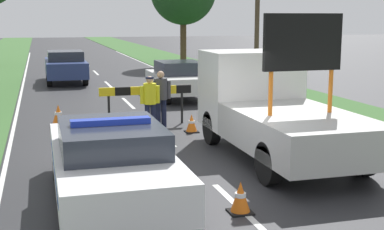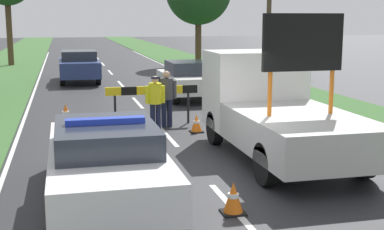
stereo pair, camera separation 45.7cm
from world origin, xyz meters
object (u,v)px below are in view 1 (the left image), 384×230
at_px(police_officer, 150,99).
at_px(queued_car_van_white, 179,79).
at_px(traffic_cone_near_police, 192,123).
at_px(traffic_cone_behind_barrier, 58,115).
at_px(queued_car_hatch_blue, 66,66).
at_px(work_truck, 272,108).
at_px(traffic_cone_near_truck, 240,197).
at_px(traffic_cone_lane_edge, 229,110).
at_px(police_car, 111,160).
at_px(traffic_cone_centre_front, 68,150).
at_px(road_barrier, 146,93).
at_px(pedestrian_civilian, 161,94).

height_order(police_officer, queued_car_van_white, police_officer).
distance_m(traffic_cone_near_police, traffic_cone_behind_barrier, 4.10).
relative_size(police_officer, queued_car_hatch_blue, 0.33).
bearing_deg(work_truck, traffic_cone_near_police, -68.38).
xyz_separation_m(traffic_cone_near_truck, traffic_cone_lane_edge, (2.68, 8.03, -0.02)).
height_order(police_car, queued_car_van_white, police_car).
height_order(traffic_cone_near_police, queued_car_van_white, queued_car_van_white).
height_order(traffic_cone_centre_front, traffic_cone_behind_barrier, traffic_cone_behind_barrier).
xyz_separation_m(road_barrier, traffic_cone_near_truck, (0.07, -7.61, -0.69)).
bearing_deg(traffic_cone_behind_barrier, work_truck, -46.33).
relative_size(police_car, road_barrier, 1.80).
relative_size(traffic_cone_centre_front, traffic_cone_behind_barrier, 0.86).
bearing_deg(police_officer, traffic_cone_behind_barrier, -50.45).
bearing_deg(work_truck, queued_car_van_white, -91.04).
height_order(police_car, traffic_cone_centre_front, police_car).
bearing_deg(queued_car_hatch_blue, road_barrier, 98.61).
bearing_deg(work_truck, traffic_cone_behind_barrier, -46.73).
relative_size(work_truck, road_barrier, 2.00).
xyz_separation_m(traffic_cone_near_truck, queued_car_van_white, (2.19, 12.52, 0.51)).
bearing_deg(police_car, traffic_cone_near_truck, -27.62).
xyz_separation_m(police_officer, queued_car_van_white, (2.32, 5.80, -0.15)).
distance_m(traffic_cone_lane_edge, queued_car_hatch_blue, 12.10).
height_order(pedestrian_civilian, queued_car_hatch_blue, pedestrian_civilian).
bearing_deg(traffic_cone_lane_edge, road_barrier, -171.47).
relative_size(traffic_cone_centre_front, queued_car_hatch_blue, 0.11).
xyz_separation_m(police_officer, traffic_cone_near_truck, (0.13, -6.72, -0.66)).
height_order(traffic_cone_behind_barrier, traffic_cone_lane_edge, traffic_cone_behind_barrier).
height_order(police_car, road_barrier, police_car).
distance_m(traffic_cone_near_police, queued_car_hatch_blue, 13.28).
bearing_deg(police_car, traffic_cone_near_police, 63.42).
height_order(work_truck, road_barrier, work_truck).
relative_size(traffic_cone_behind_barrier, traffic_cone_lane_edge, 1.24).
distance_m(traffic_cone_centre_front, queued_car_van_white, 9.74).
height_order(work_truck, traffic_cone_near_truck, work_truck).
height_order(traffic_cone_near_truck, queued_car_van_white, queued_car_van_white).
bearing_deg(queued_car_van_white, traffic_cone_near_truck, 80.07).
bearing_deg(police_officer, pedestrian_civilian, -149.38).
height_order(traffic_cone_near_truck, traffic_cone_lane_edge, traffic_cone_near_truck).
bearing_deg(pedestrian_civilian, traffic_cone_near_police, -75.50).
height_order(road_barrier, police_officer, police_officer).
bearing_deg(road_barrier, police_car, -99.10).
bearing_deg(pedestrian_civilian, traffic_cone_behind_barrier, 136.72).
relative_size(police_car, traffic_cone_near_truck, 9.32).
bearing_deg(police_car, queued_car_van_white, 73.02).
bearing_deg(traffic_cone_near_police, police_officer, 156.62).
relative_size(road_barrier, pedestrian_civilian, 1.67).
bearing_deg(work_truck, queued_car_hatch_blue, -76.46).
xyz_separation_m(traffic_cone_centre_front, traffic_cone_behind_barrier, (-0.05, 4.31, 0.04)).
relative_size(police_car, police_officer, 3.18).
bearing_deg(traffic_cone_behind_barrier, pedestrian_civilian, -21.94).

